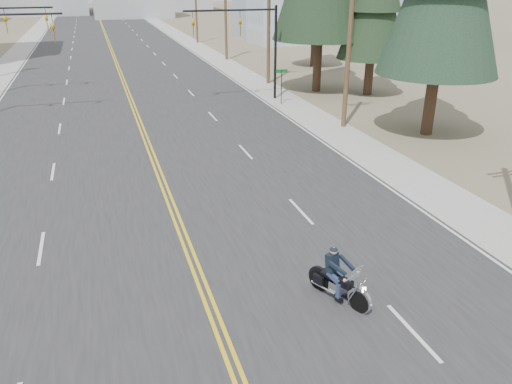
% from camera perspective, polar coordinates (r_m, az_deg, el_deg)
% --- Properties ---
extents(road, '(20.00, 200.00, 0.01)m').
position_cam_1_polar(road, '(75.69, -16.36, 15.71)').
color(road, '#303033').
rests_on(road, ground).
extents(sidewalk_left, '(3.00, 200.00, 0.01)m').
position_cam_1_polar(sidewalk_left, '(76.20, -25.26, 14.53)').
color(sidewalk_left, '#A5A5A0').
rests_on(sidewalk_left, ground).
extents(sidewalk_right, '(3.00, 200.00, 0.01)m').
position_cam_1_polar(sidewalk_right, '(76.92, -7.45, 16.53)').
color(sidewalk_right, '#A5A5A0').
rests_on(sidewalk_right, ground).
extents(traffic_mast_right, '(7.10, 0.26, 7.00)m').
position_cam_1_polar(traffic_mast_right, '(39.03, -0.66, 17.52)').
color(traffic_mast_right, black).
rests_on(traffic_mast_right, ground).
extents(street_sign, '(0.90, 0.06, 2.62)m').
position_cam_1_polar(street_sign, '(38.19, 2.94, 12.60)').
color(street_sign, black).
rests_on(street_sign, ground).
extents(utility_pole_b, '(2.20, 0.30, 11.50)m').
position_cam_1_polar(utility_pole_b, '(31.96, 10.71, 17.73)').
color(utility_pole_b, brown).
rests_on(utility_pole_b, ground).
extents(utility_pole_c, '(2.20, 0.30, 11.00)m').
position_cam_1_polar(utility_pole_c, '(45.74, 1.47, 19.37)').
color(utility_pole_c, brown).
rests_on(utility_pole_c, ground).
extents(utility_pole_d, '(2.20, 0.30, 11.50)m').
position_cam_1_polar(utility_pole_d, '(60.08, -3.52, 20.53)').
color(utility_pole_d, brown).
rests_on(utility_pole_d, ground).
extents(utility_pole_e, '(2.20, 0.30, 11.00)m').
position_cam_1_polar(utility_pole_e, '(76.66, -6.90, 20.83)').
color(utility_pole_e, brown).
rests_on(utility_pole_e, ground).
extents(motorcyclist, '(1.73, 2.33, 1.67)m').
position_cam_1_polar(motorcyclist, '(15.05, 9.55, -9.44)').
color(motorcyclist, black).
rests_on(motorcyclist, ground).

